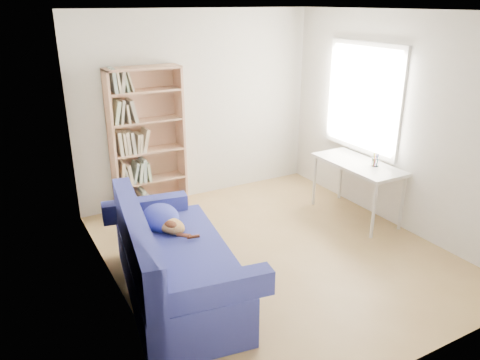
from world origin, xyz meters
name	(u,v)px	position (x,y,z in m)	size (l,w,h in m)	color
ground	(274,252)	(0.00, 0.00, 0.00)	(4.00, 4.00, 0.00)	olive
room_shell	(285,109)	(0.10, 0.03, 1.64)	(3.54, 4.04, 2.62)	silver
sofa	(172,263)	(-1.32, -0.23, 0.36)	(1.20, 2.06, 0.95)	navy
bookshelf	(148,147)	(-0.82, 1.83, 0.89)	(0.96, 0.30, 1.92)	tan
desk	(358,168)	(1.45, 0.29, 0.68)	(0.57, 1.24, 0.75)	white
pen_cup	(376,161)	(1.54, 0.09, 0.82)	(0.09, 0.09, 0.18)	white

